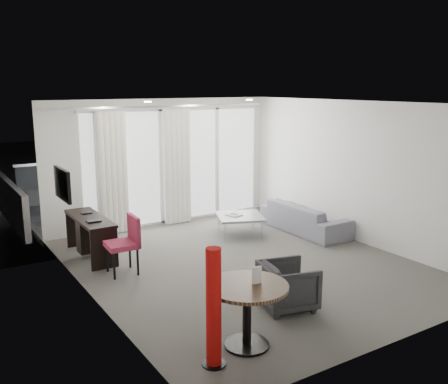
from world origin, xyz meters
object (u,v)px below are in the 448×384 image
red_lamp (214,308)px  rattan_chair_a (170,192)px  tub_armchair (288,286)px  round_table (247,316)px  desk (91,237)px  rattan_chair_b (211,176)px  desk_chair (122,245)px  coffee_table (240,225)px  sofa (305,217)px

red_lamp → rattan_chair_a: 6.91m
tub_armchair → round_table: bearing=131.6°
red_lamp → desk: bearing=90.5°
red_lamp → rattan_chair_b: size_ratio=1.44×
red_lamp → tub_armchair: size_ratio=1.89×
desk → rattan_chair_a: (2.67, 2.38, 0.04)m
desk → rattan_chair_a: 3.58m
rattan_chair_a → desk: bearing=-126.0°
desk_chair → round_table: bearing=-79.4°
coffee_table → rattan_chair_b: rattan_chair_b is taller
desk_chair → rattan_chair_a: (2.51, 3.40, -0.07)m
desk → sofa: 4.15m
tub_armchair → coffee_table: size_ratio=0.79×
coffee_table → desk_chair: bearing=-164.7°
rattan_chair_a → sofa: bearing=-54.0°
coffee_table → sofa: sofa is taller
tub_armchair → rattan_chair_a: 5.83m
desk_chair → sofa: size_ratio=0.46×
round_table → rattan_chair_a: 6.60m
desk_chair → tub_armchair: size_ratio=1.34×
desk_chair → sofa: 3.92m
desk → round_table: 3.90m
desk_chair → coffee_table: desk_chair is taller
rattan_chair_a → coffee_table: bearing=-73.8°
coffee_table → desk: bearing=174.3°
desk_chair → coffee_table: 2.80m
round_table → coffee_table: (2.31, 3.58, -0.17)m
round_table → tub_armchair: (1.01, 0.52, -0.06)m
desk_chair → rattan_chair_a: bearing=56.7°
desk_chair → round_table: desk_chair is taller
round_table → sofa: (3.53, 3.06, -0.08)m
rattan_chair_a → red_lamp: bearing=-100.2°
round_table → sofa: round_table is taller
desk_chair → desk: bearing=102.4°
round_table → rattan_chair_b: size_ratio=1.03×
rattan_chair_b → tub_armchair: bearing=-93.9°
red_lamp → sofa: bearing=38.3°
coffee_table → rattan_chair_b: 3.95m
desk_chair → red_lamp: bearing=-89.5°
red_lamp → sofa: size_ratio=0.65×
round_table → rattan_chair_b: rattan_chair_b is taller
desk → sofa: (4.07, -0.80, -0.06)m
tub_armchair → sofa: tub_armchair is taller
desk → rattan_chair_b: 5.51m
tub_armchair → rattan_chair_a: bearing=3.4°
red_lamp → rattan_chair_b: 8.54m
round_table → coffee_table: bearing=57.1°
red_lamp → rattan_chair_a: bearing=67.5°
rattan_chair_a → rattan_chair_b: 1.95m
sofa → desk_chair: bearing=93.2°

